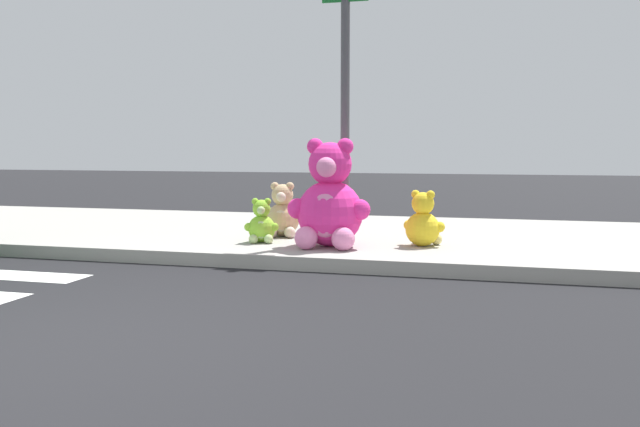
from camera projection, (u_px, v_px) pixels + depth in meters
ground_plane at (40, 349)px, 4.23m from camera, size 60.00×60.00×0.00m
sidewalk at (287, 235)px, 9.23m from camera, size 28.00×4.40×0.15m
sign_pole at (345, 101)px, 8.03m from camera, size 0.56×0.11×3.20m
plush_pink_large at (329, 204)px, 7.59m from camera, size 0.96×0.84×1.24m
plush_yellow at (423, 224)px, 7.66m from camera, size 0.49×0.46×0.65m
plush_tan at (282, 215)px, 8.48m from camera, size 0.53×0.48×0.70m
plush_lime at (262, 225)px, 7.96m from camera, size 0.40×0.38×0.53m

